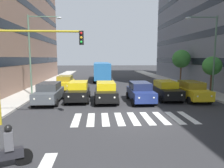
% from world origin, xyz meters
% --- Properties ---
extents(ground_plane, '(180.00, 180.00, 0.00)m').
position_xyz_m(ground_plane, '(0.00, 0.00, 0.00)').
color(ground_plane, '#2D2D30').
extents(crosswalk_markings, '(7.65, 2.80, 0.01)m').
position_xyz_m(crosswalk_markings, '(-0.00, 0.00, 0.00)').
color(crosswalk_markings, silver).
rests_on(crosswalk_markings, ground_plane).
extents(lane_arrow_1, '(0.50, 2.20, 0.01)m').
position_xyz_m(lane_arrow_1, '(4.14, 5.50, 0.00)').
color(lane_arrow_1, silver).
rests_on(lane_arrow_1, ground_plane).
extents(car_0, '(2.02, 4.44, 1.72)m').
position_xyz_m(car_0, '(-6.24, -5.11, 0.89)').
color(car_0, gold).
rests_on(car_0, ground_plane).
extents(car_1, '(2.02, 4.44, 1.72)m').
position_xyz_m(car_1, '(-4.04, -5.67, 0.89)').
color(car_1, black).
rests_on(car_1, ground_plane).
extents(car_2, '(2.02, 4.44, 1.72)m').
position_xyz_m(car_2, '(-1.45, -4.78, 0.89)').
color(car_2, navy).
rests_on(car_2, ground_plane).
extents(car_3, '(2.02, 4.44, 1.72)m').
position_xyz_m(car_3, '(1.55, -5.09, 0.89)').
color(car_3, black).
rests_on(car_3, ground_plane).
extents(car_4, '(2.02, 4.44, 1.72)m').
position_xyz_m(car_4, '(3.99, -5.66, 0.89)').
color(car_4, black).
rests_on(car_4, ground_plane).
extents(car_5, '(2.02, 4.44, 1.72)m').
position_xyz_m(car_5, '(6.41, -4.95, 0.89)').
color(car_5, '#474C51').
rests_on(car_5, ground_plane).
extents(car_row2_0, '(2.02, 4.44, 1.72)m').
position_xyz_m(car_row2_0, '(6.14, -11.78, 0.89)').
color(car_row2_0, gold).
rests_on(car_row2_0, ground_plane).
extents(bus_behind_traffic, '(2.78, 10.50, 3.00)m').
position_xyz_m(bus_behind_traffic, '(1.55, -21.69, 1.86)').
color(bus_behind_traffic, '#286BAD').
rests_on(bus_behind_traffic, ground_plane).
extents(motorcycle_with_rider, '(1.61, 0.74, 1.57)m').
position_xyz_m(motorcycle_with_rider, '(5.40, 5.42, 0.65)').
color(motorcycle_with_rider, black).
rests_on(motorcycle_with_rider, ground_plane).
extents(traffic_light_gantry, '(4.95, 0.36, 5.50)m').
position_xyz_m(traffic_light_gantry, '(6.44, 0.66, 3.75)').
color(traffic_light_gantry, '#AD991E').
rests_on(traffic_light_gantry, ground_plane).
extents(street_lamp_left, '(3.12, 0.28, 7.57)m').
position_xyz_m(street_lamp_left, '(-8.39, -6.28, 4.77)').
color(street_lamp_left, '#4C6B56').
rests_on(street_lamp_left, sidewalk_left).
extents(street_lamp_right, '(3.30, 0.28, 7.78)m').
position_xyz_m(street_lamp_right, '(8.37, -8.17, 4.90)').
color(street_lamp_right, '#4C6B56').
rests_on(street_lamp_right, sidewalk_right).
extents(street_tree_1, '(1.89, 1.89, 3.83)m').
position_xyz_m(street_tree_1, '(-9.30, -7.29, 3.01)').
color(street_tree_1, '#513823').
rests_on(street_tree_1, sidewalk_left).
extents(street_tree_2, '(2.50, 2.50, 4.80)m').
position_xyz_m(street_tree_2, '(-9.42, -15.14, 3.68)').
color(street_tree_2, '#513823').
rests_on(street_tree_2, sidewalk_left).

